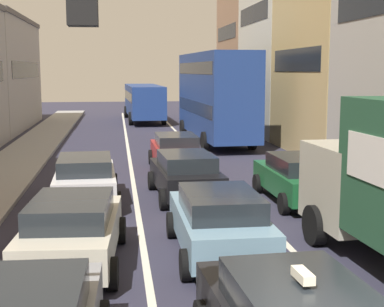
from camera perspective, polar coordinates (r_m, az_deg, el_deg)
name	(u,v)px	position (r m, az deg, el deg)	size (l,w,h in m)	color
sidewalk_left	(14,165)	(25.63, -17.49, -1.08)	(2.60, 64.00, 0.14)	#999999
lane_stripe_left	(130,164)	(25.26, -6.24, -1.02)	(0.16, 60.00, 0.01)	silver
lane_stripe_right	(206,162)	(25.56, 1.41, -0.86)	(0.16, 60.00, 0.01)	silver
building_row_right	(360,29)	(30.13, 16.58, 11.94)	(7.20, 43.90, 14.16)	#9E7556
sedan_centre_lane_second	(219,221)	(12.69, 2.75, -6.80)	(2.06, 4.30, 1.49)	#759EB7
wagon_left_lane_second	(73,229)	(12.30, -11.94, -7.48)	(2.29, 4.41, 1.49)	beige
hatchback_centre_lane_third	(185,174)	(18.27, -0.66, -2.08)	(2.26, 4.40, 1.49)	black
sedan_left_lane_third	(85,178)	(17.90, -10.70, -2.45)	(2.18, 4.36, 1.49)	silver
coupe_centre_lane_fourth	(176,151)	(23.55, -1.64, 0.29)	(2.10, 4.32, 1.49)	#A51E1E
sedan_right_lane_behind_truck	(299,177)	(18.02, 10.73, -2.37)	(2.11, 4.32, 1.49)	#19592D
bus_mid_queue_primary	(216,93)	(32.13, 2.39, 6.10)	(3.16, 10.60, 5.06)	navy
bus_far_queue_secondary	(144,100)	(45.95, -4.88, 5.44)	(3.06, 10.58, 2.90)	navy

